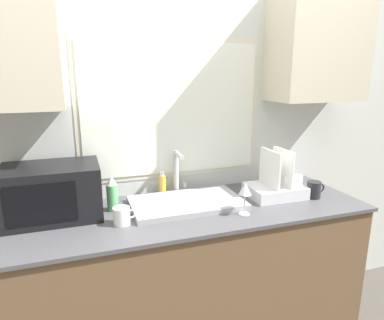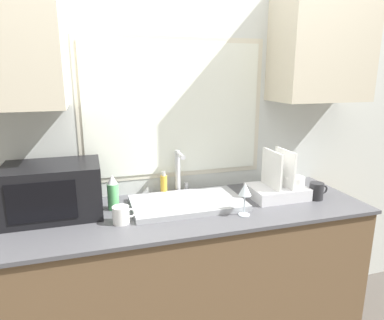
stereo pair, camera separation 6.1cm
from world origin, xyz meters
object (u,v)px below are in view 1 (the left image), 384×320
at_px(faucet, 178,170).
at_px(wine_glass, 245,190).
at_px(microwave, 52,192).
at_px(spray_bottle, 112,194).
at_px(soap_bottle, 162,185).
at_px(dish_rack, 277,186).
at_px(mug_near_sink, 122,216).

bearing_deg(faucet, wine_glass, -60.06).
xyz_separation_m(microwave, spray_bottle, (0.30, -0.00, -0.04)).
distance_m(microwave, wine_glass, 0.98).
bearing_deg(microwave, faucet, 10.34).
height_order(faucet, wine_glass, faucet).
relative_size(faucet, soap_bottle, 1.81).
bearing_deg(dish_rack, spray_bottle, 174.09).
bearing_deg(soap_bottle, dish_rack, -19.43).
bearing_deg(dish_rack, faucet, 157.05).
bearing_deg(spray_bottle, soap_bottle, 22.87).
relative_size(faucet, mug_near_sink, 2.37).
bearing_deg(microwave, wine_glass, -16.81).
xyz_separation_m(faucet, dish_rack, (0.55, -0.23, -0.09)).
bearing_deg(wine_glass, microwave, 163.19).
relative_size(soap_bottle, wine_glass, 0.86).
distance_m(faucet, microwave, 0.71).
xyz_separation_m(dish_rack, spray_bottle, (-0.95, 0.10, 0.03)).
relative_size(dish_rack, soap_bottle, 2.16).
distance_m(spray_bottle, soap_bottle, 0.33).
distance_m(spray_bottle, mug_near_sink, 0.20).
distance_m(mug_near_sink, wine_glass, 0.63).
xyz_separation_m(soap_bottle, wine_glass, (0.34, -0.41, 0.07)).
relative_size(dish_rack, wine_glass, 1.86).
bearing_deg(dish_rack, wine_glass, -149.68).
xyz_separation_m(dish_rack, mug_near_sink, (-0.93, -0.10, -0.02)).
xyz_separation_m(microwave, mug_near_sink, (0.32, -0.20, -0.09)).
xyz_separation_m(microwave, dish_rack, (1.25, -0.10, -0.07)).
height_order(faucet, mug_near_sink, faucet).
distance_m(faucet, wine_glass, 0.48).
relative_size(soap_bottle, mug_near_sink, 1.31).
relative_size(dish_rack, spray_bottle, 1.67).
bearing_deg(faucet, soap_bottle, -178.05).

